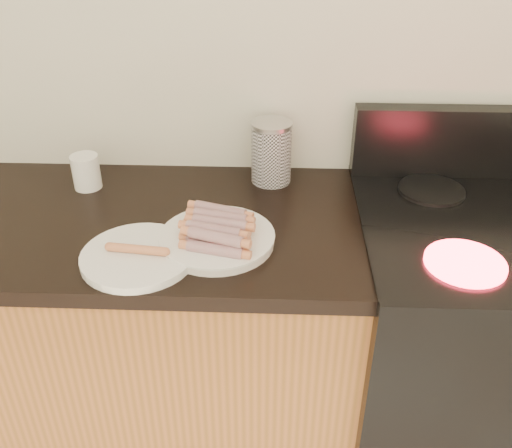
{
  "coord_description": "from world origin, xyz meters",
  "views": [
    {
      "loc": [
        0.18,
        0.45,
        1.66
      ],
      "look_at": [
        0.14,
        1.62,
        0.93
      ],
      "focal_mm": 40.0,
      "sensor_mm": 36.0,
      "label": 1
    }
  ],
  "objects_px": {
    "canister": "(271,152)",
    "side_plate": "(138,256)",
    "main_plate": "(217,240)",
    "mug": "(86,172)",
    "stove": "(478,359)"
  },
  "relations": [
    {
      "from": "main_plate",
      "to": "side_plate",
      "type": "height_order",
      "value": "same"
    },
    {
      "from": "side_plate",
      "to": "mug",
      "type": "height_order",
      "value": "mug"
    },
    {
      "from": "side_plate",
      "to": "canister",
      "type": "bearing_deg",
      "value": 53.66
    },
    {
      "from": "main_plate",
      "to": "mug",
      "type": "xyz_separation_m",
      "value": [
        -0.39,
        0.27,
        0.04
      ]
    },
    {
      "from": "stove",
      "to": "main_plate",
      "type": "bearing_deg",
      "value": -173.07
    },
    {
      "from": "main_plate",
      "to": "stove",
      "type": "bearing_deg",
      "value": 6.93
    },
    {
      "from": "side_plate",
      "to": "canister",
      "type": "relative_size",
      "value": 1.47
    },
    {
      "from": "canister",
      "to": "mug",
      "type": "height_order",
      "value": "canister"
    },
    {
      "from": "stove",
      "to": "side_plate",
      "type": "distance_m",
      "value": 1.03
    },
    {
      "from": "canister",
      "to": "mug",
      "type": "xyz_separation_m",
      "value": [
        -0.51,
        -0.06,
        -0.04
      ]
    },
    {
      "from": "main_plate",
      "to": "canister",
      "type": "distance_m",
      "value": 0.36
    },
    {
      "from": "main_plate",
      "to": "canister",
      "type": "relative_size",
      "value": 1.53
    },
    {
      "from": "main_plate",
      "to": "mug",
      "type": "distance_m",
      "value": 0.48
    },
    {
      "from": "stove",
      "to": "canister",
      "type": "height_order",
      "value": "canister"
    },
    {
      "from": "canister",
      "to": "side_plate",
      "type": "bearing_deg",
      "value": -126.34
    }
  ]
}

